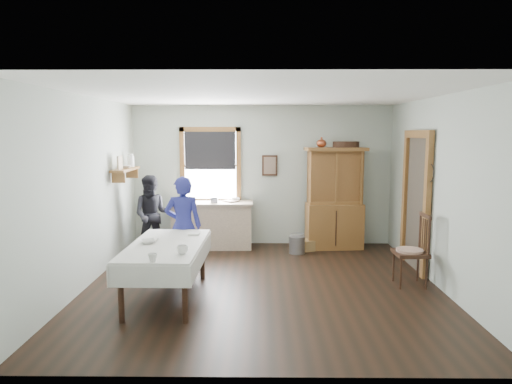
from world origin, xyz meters
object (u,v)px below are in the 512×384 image
Objects in this scene: china_hutch at (335,198)px; wicker_basket at (304,246)px; work_counter at (212,225)px; woman_blue at (183,230)px; dining_table at (167,271)px; figure_dark at (153,218)px; pail at (297,245)px; spindle_chair at (410,250)px.

china_hutch is 1.06m from wicker_basket.
china_hutch is (2.32, 0.01, 0.51)m from work_counter.
work_counter is at bearing -103.52° from woman_blue.
figure_dark reaches higher than dining_table.
pail is (1.90, 2.28, -0.21)m from dining_table.
spindle_chair is 3.36m from woman_blue.
figure_dark is (-3.34, -0.48, -0.29)m from china_hutch.
woman_blue is (-2.58, -1.70, -0.24)m from china_hutch.
work_counter is 1.08× the size of woman_blue.
woman_blue reaches higher than work_counter.
woman_blue is at bearing 170.82° from spindle_chair.
wicker_basket is 2.55m from woman_blue.
work_counter reaches higher than dining_table.
work_counter is 2.37m from china_hutch.
woman_blue is (-3.32, 0.45, 0.19)m from spindle_chair.
china_hutch is 1.16m from pail.
work_counter is 3.74m from spindle_chair.
china_hutch is 3.81m from dining_table.
dining_table is 5.46× the size of wicker_basket.
dining_table is 2.33m from figure_dark.
wicker_basket is (2.06, 2.45, -0.27)m from dining_table.
wicker_basket is at bearing -0.92° from figure_dark.
wicker_basket is (1.74, -0.23, -0.34)m from work_counter.
spindle_chair reaches higher than pail.
woman_blue is at bearing -145.01° from pail.
woman_blue reaches higher than spindle_chair.
figure_dark reaches higher than work_counter.
spindle_chair is (0.75, -2.14, -0.43)m from china_hutch.
figure_dark reaches higher than spindle_chair.
wicker_basket is at bearing -9.35° from work_counter.
dining_table is (-0.32, -2.68, -0.07)m from work_counter.
dining_table is at bearing -78.31° from figure_dark.
woman_blue is (-1.84, -1.29, 0.55)m from pail.
wicker_basket is at bearing -148.56° from woman_blue.
woman_blue is at bearing -100.64° from work_counter.
woman_blue reaches higher than figure_dark.
dining_table is 1.29× the size of woman_blue.
pail is 2.32m from woman_blue.
china_hutch is 3.10m from woman_blue.
figure_dark is at bearing -176.25° from china_hutch.
woman_blue is (-0.26, -1.69, 0.27)m from work_counter.
dining_table is at bearing -129.89° from pail.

